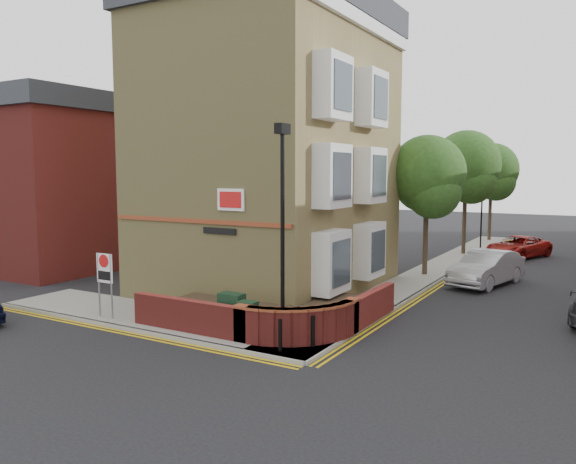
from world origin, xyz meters
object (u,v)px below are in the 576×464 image
(lamppost, at_px, (283,232))
(silver_car_near, at_px, (487,268))
(zone_sign, at_px, (105,273))
(utility_cabinet_large, at_px, (232,312))

(lamppost, distance_m, silver_car_near, 12.87)
(zone_sign, bearing_deg, silver_car_near, 52.10)
(utility_cabinet_large, relative_size, zone_sign, 0.55)
(zone_sign, relative_size, silver_car_near, 0.47)
(utility_cabinet_large, distance_m, silver_car_near, 13.16)
(utility_cabinet_large, bearing_deg, lamppost, -3.01)
(lamppost, bearing_deg, utility_cabinet_large, 176.99)
(lamppost, height_order, utility_cabinet_large, lamppost)
(lamppost, bearing_deg, zone_sign, -173.93)
(zone_sign, xyz_separation_m, silver_car_near, (10.00, 12.85, -0.87))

